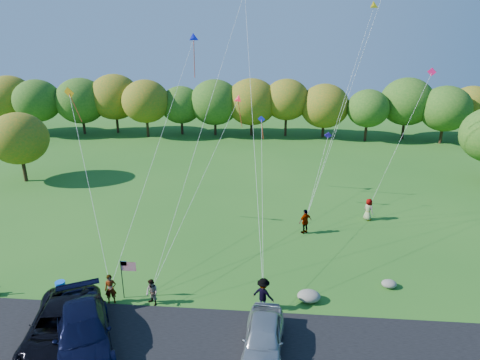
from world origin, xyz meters
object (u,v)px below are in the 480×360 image
(minivan_dark, at_px, (60,327))
(minivan_silver, at_px, (263,338))
(minivan_navy, at_px, (83,332))
(flyer_c, at_px, (263,294))
(flyer_b, at_px, (152,293))
(flyer_a, at_px, (111,289))
(flyer_d, at_px, (305,221))
(trash_barrel, at_px, (61,288))
(flyer_e, at_px, (368,209))

(minivan_dark, distance_m, minivan_silver, 9.93)
(minivan_navy, bearing_deg, flyer_c, -2.62)
(minivan_navy, xyz_separation_m, flyer_b, (2.32, 3.71, -0.20))
(minivan_dark, bearing_deg, flyer_a, 57.56)
(minivan_silver, distance_m, flyer_d, 13.13)
(flyer_d, height_order, trash_barrel, flyer_d)
(flyer_b, distance_m, flyer_d, 13.19)
(minivan_navy, distance_m, flyer_d, 17.50)
(minivan_navy, relative_size, flyer_c, 3.34)
(flyer_c, bearing_deg, minivan_dark, 42.89)
(flyer_a, xyz_separation_m, trash_barrel, (-3.22, 0.51, -0.46))
(flyer_b, bearing_deg, minivan_dark, -99.39)
(flyer_a, height_order, flyer_d, flyer_d)
(minivan_dark, distance_m, flyer_a, 3.60)
(flyer_c, distance_m, flyer_d, 9.89)
(flyer_b, bearing_deg, minivan_silver, 10.43)
(flyer_a, height_order, flyer_b, flyer_a)
(minivan_dark, relative_size, trash_barrel, 7.57)
(minivan_navy, height_order, flyer_c, minivan_navy)
(flyer_a, xyz_separation_m, flyer_e, (16.57, 12.43, 0.02))
(flyer_a, distance_m, trash_barrel, 3.29)
(flyer_a, bearing_deg, flyer_b, -17.86)
(minivan_dark, bearing_deg, flyer_e, 29.46)
(flyer_a, bearing_deg, flyer_c, -17.00)
(minivan_navy, bearing_deg, trash_barrel, 100.82)
(minivan_silver, xyz_separation_m, flyer_a, (-8.68, 3.22, 0.02))
(flyer_a, height_order, flyer_c, flyer_c)
(minivan_silver, height_order, flyer_a, flyer_a)
(flyer_b, bearing_deg, flyer_e, 78.63)
(flyer_b, height_order, flyer_c, flyer_c)
(minivan_dark, height_order, flyer_d, flyer_d)
(flyer_c, xyz_separation_m, flyer_d, (2.83, 9.48, 0.01))
(flyer_b, bearing_deg, flyer_a, -142.46)
(flyer_d, relative_size, trash_barrel, 2.29)
(minivan_silver, height_order, flyer_c, flyer_c)
(flyer_d, relative_size, flyer_e, 1.08)
(flyer_b, height_order, trash_barrel, flyer_b)
(minivan_silver, relative_size, trash_barrel, 5.56)
(flyer_a, bearing_deg, flyer_e, 18.94)
(flyer_c, bearing_deg, flyer_a, 24.09)
(minivan_navy, xyz_separation_m, flyer_c, (8.52, 3.84, -0.03))
(flyer_a, bearing_deg, minivan_silver, -38.31)
(minivan_dark, xyz_separation_m, flyer_c, (9.81, 3.52, 0.01))
(minivan_silver, relative_size, flyer_d, 2.43)
(flyer_d, bearing_deg, minivan_silver, 41.76)
(minivan_dark, height_order, minivan_silver, minivan_dark)
(minivan_navy, bearing_deg, minivan_silver, -23.73)
(minivan_navy, relative_size, flyer_b, 4.04)
(minivan_dark, height_order, flyer_c, flyer_c)
(flyer_b, relative_size, flyer_e, 0.88)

